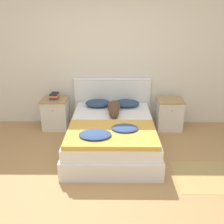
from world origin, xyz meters
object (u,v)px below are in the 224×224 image
object	(u,v)px
bed	(112,135)
dog	(114,108)
book_stack	(54,96)
nightstand_left	(56,114)
nightstand_right	(169,114)
pillow_left	(98,103)
pillow_right	(127,103)

from	to	relation	value
bed	dog	world-z (taller)	dog
dog	book_stack	bearing A→B (deg)	162.56
nightstand_left	book_stack	world-z (taller)	book_stack
nightstand_right	dog	size ratio (longest dim) A/B	0.79
bed	nightstand_left	size ratio (longest dim) A/B	3.36
bed	pillow_left	bearing A→B (deg)	109.54
nightstand_right	dog	world-z (taller)	dog
bed	pillow_left	world-z (taller)	pillow_left
bed	pillow_right	xyz separation A→B (m)	(0.27, 0.77, 0.29)
bed	nightstand_right	bearing A→B (deg)	34.82
dog	book_stack	size ratio (longest dim) A/B	3.48
bed	nightstand_left	xyz separation A→B (m)	(-1.11, 0.77, 0.08)
nightstand_right	pillow_left	size ratio (longest dim) A/B	1.23
nightstand_right	pillow_left	bearing A→B (deg)	-179.97
nightstand_left	nightstand_right	xyz separation A→B (m)	(2.21, 0.00, 0.00)
pillow_left	bed	bearing A→B (deg)	-70.46
dog	book_stack	world-z (taller)	book_stack
book_stack	nightstand_left	bearing A→B (deg)	-100.94
bed	dog	size ratio (longest dim) A/B	2.66
pillow_right	book_stack	world-z (taller)	book_stack
nightstand_right	pillow_right	size ratio (longest dim) A/B	1.23
book_stack	pillow_left	bearing A→B (deg)	-0.97
bed	nightstand_left	bearing A→B (deg)	145.18
bed	nightstand_right	size ratio (longest dim) A/B	3.36
nightstand_left	pillow_left	size ratio (longest dim) A/B	1.23
nightstand_right	dog	bearing A→B (deg)	-162.22
nightstand_right	pillow_right	bearing A→B (deg)	-179.96
nightstand_left	book_stack	bearing A→B (deg)	79.06
bed	nightstand_left	distance (m)	1.35
pillow_right	pillow_left	bearing A→B (deg)	180.00
pillow_left	pillow_right	bearing A→B (deg)	0.00
bed	nightstand_left	world-z (taller)	nightstand_left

